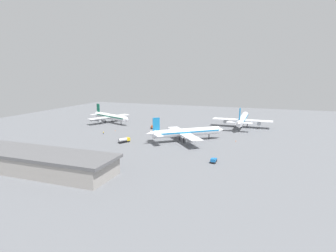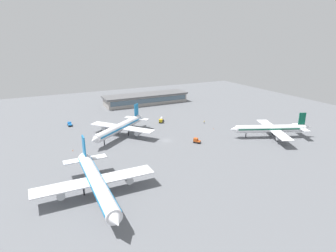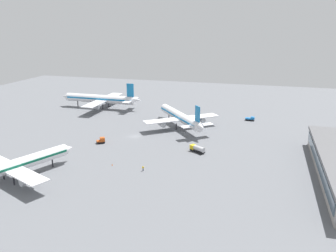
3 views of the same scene
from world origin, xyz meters
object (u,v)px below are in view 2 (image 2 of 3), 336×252
(baggage_tug, at_px, (196,141))
(safety_cone_near_gate, at_px, (214,129))
(pushback_tractor, at_px, (70,124))
(airplane_at_gate, at_px, (120,127))
(safety_cone_mid_apron, at_px, (73,150))
(airplane_taxiing, at_px, (96,182))
(airplane_distant, at_px, (271,129))
(fuel_truck, at_px, (161,120))
(ground_crew_worker, at_px, (204,122))

(baggage_tug, height_order, safety_cone_near_gate, baggage_tug)
(pushback_tractor, xyz_separation_m, safety_cone_near_gate, (-69.97, 41.86, -0.67))
(airplane_at_gate, distance_m, safety_cone_mid_apron, 26.96)
(safety_cone_near_gate, height_order, safety_cone_mid_apron, same)
(airplane_at_gate, xyz_separation_m, airplane_taxiing, (24.06, 51.71, 0.45))
(airplane_taxiing, bearing_deg, airplane_at_gate, 155.41)
(airplane_taxiing, distance_m, pushback_tractor, 82.22)
(airplane_at_gate, height_order, airplane_distant, airplane_at_gate)
(airplane_taxiing, distance_m, safety_cone_near_gate, 83.91)
(airplane_distant, xyz_separation_m, safety_cone_near_gate, (18.08, -23.63, -4.30))
(airplane_at_gate, xyz_separation_m, safety_cone_mid_apron, (24.98, 9.02, -4.62))
(baggage_tug, xyz_separation_m, fuel_truck, (0.45, -38.80, 0.23))
(baggage_tug, bearing_deg, airplane_at_gate, 15.22)
(safety_cone_near_gate, distance_m, safety_cone_mid_apron, 74.45)
(airplane_at_gate, height_order, airplane_taxiing, airplane_taxiing)
(baggage_tug, relative_size, fuel_truck, 0.59)
(airplane_distant, xyz_separation_m, fuel_truck, (38.13, -48.84, -3.22))
(airplane_taxiing, distance_m, safety_cone_mid_apron, 43.00)
(ground_crew_worker, bearing_deg, pushback_tractor, 140.75)
(airplane_at_gate, bearing_deg, airplane_taxiing, 26.24)
(airplane_at_gate, distance_m, ground_crew_worker, 50.93)
(baggage_tug, height_order, ground_crew_worker, baggage_tug)
(airplane_distant, bearing_deg, pushback_tractor, -13.39)
(baggage_tug, xyz_separation_m, safety_cone_near_gate, (-19.59, -13.60, -0.86))
(pushback_tractor, bearing_deg, fuel_truck, -108.23)
(baggage_tug, bearing_deg, pushback_tractor, 7.59)
(airplane_taxiing, height_order, safety_cone_near_gate, airplane_taxiing)
(airplane_distant, bearing_deg, airplane_at_gate, -4.26)
(airplane_distant, distance_m, baggage_tug, 39.14)
(pushback_tractor, relative_size, safety_cone_mid_apron, 7.35)
(pushback_tractor, bearing_deg, safety_cone_near_gate, -120.67)
(safety_cone_mid_apron, bearing_deg, safety_cone_near_gate, 178.06)
(airplane_at_gate, bearing_deg, ground_crew_worker, 141.15)
(airplane_distant, distance_m, fuel_truck, 62.04)
(airplane_taxiing, bearing_deg, airplane_distant, 100.61)
(airplane_at_gate, height_order, safety_cone_mid_apron, airplane_at_gate)
(fuel_truck, distance_m, safety_cone_near_gate, 32.23)
(pushback_tractor, bearing_deg, airplane_taxiing, 177.76)
(airplane_at_gate, bearing_deg, pushback_tractor, -94.69)
(airplane_distant, bearing_deg, fuel_truck, -28.77)
(safety_cone_mid_apron, bearing_deg, baggage_tug, 163.61)
(airplane_distant, distance_m, safety_cone_near_gate, 30.06)
(fuel_truck, bearing_deg, pushback_tractor, -75.57)
(baggage_tug, bearing_deg, ground_crew_worker, -74.49)
(airplane_taxiing, xyz_separation_m, pushback_tractor, (-3.52, -82.03, -4.40))
(pushback_tractor, relative_size, safety_cone_near_gate, 7.35)
(safety_cone_near_gate, bearing_deg, airplane_at_gate, -13.14)
(airplane_distant, relative_size, safety_cone_near_gate, 65.76)
(airplane_taxiing, bearing_deg, safety_cone_mid_apron, -178.40)
(airplane_taxiing, relative_size, safety_cone_mid_apron, 80.73)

